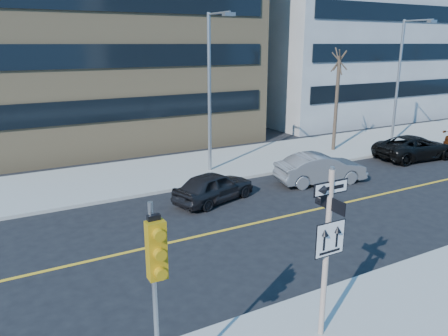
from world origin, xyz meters
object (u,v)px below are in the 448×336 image
traffic_signal (156,266)px  parked_car_b (321,169)px  streetlight_a (211,83)px  streetlight_b (402,74)px  sign_pole (327,244)px  parked_car_a (214,187)px  street_tree_west (339,63)px  parked_car_c (415,147)px

traffic_signal → parked_car_b: size_ratio=0.89×
streetlight_a → streetlight_b: (14.00, 0.00, 0.00)m
sign_pole → traffic_signal: size_ratio=1.02×
streetlight_a → sign_pole: bearing=-106.8°
streetlight_a → streetlight_b: bearing=0.0°
parked_car_a → street_tree_west: size_ratio=0.62×
streetlight_a → street_tree_west: bearing=3.5°
traffic_signal → street_tree_west: size_ratio=0.63×
sign_pole → street_tree_west: size_ratio=0.64×
traffic_signal → streetlight_a: size_ratio=0.50×
street_tree_west → parked_car_a: bearing=-158.2°
traffic_signal → parked_car_b: 15.36m
traffic_signal → street_tree_west: 22.14m
traffic_signal → street_tree_west: street_tree_west is taller
parked_car_a → streetlight_b: streetlight_b is taller
parked_car_a → traffic_signal: bearing=130.2°
parked_car_b → parked_car_c: bearing=-73.1°
parked_car_a → parked_car_c: parked_car_c is taller
parked_car_a → sign_pole: bearing=150.1°
parked_car_b → streetlight_a: streetlight_a is taller
sign_pole → streetlight_a: 14.05m
streetlight_a → parked_car_b: bearing=-45.7°
sign_pole → parked_car_b: size_ratio=0.91×
traffic_signal → parked_car_c: bearing=27.2°
traffic_signal → streetlight_b: bearing=31.4°
streetlight_a → streetlight_b: same height
street_tree_west → streetlight_b: bearing=-6.2°
streetlight_b → street_tree_west: streetlight_b is taller
parked_car_b → streetlight_b: streetlight_b is taller
sign_pole → street_tree_west: bearing=46.7°
traffic_signal → sign_pole: bearing=2.1°
streetlight_a → street_tree_west: streetlight_a is taller
parked_car_c → streetlight_b: streetlight_b is taller
sign_pole → streetlight_a: streetlight_a is taller
parked_car_b → streetlight_a: 6.93m
parked_car_b → parked_car_c: size_ratio=0.88×
parked_car_a → parked_car_b: parked_car_b is taller
parked_car_b → streetlight_a: bearing=54.9°
parked_car_c → street_tree_west: 6.78m
parked_car_a → streetlight_a: 5.89m
parked_car_c → sign_pole: bearing=127.3°
sign_pole → traffic_signal: 4.05m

